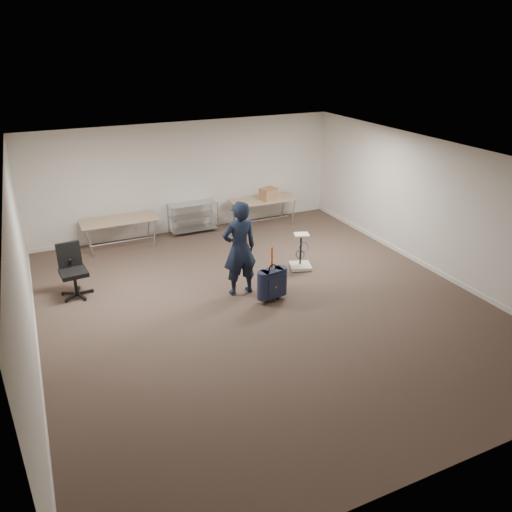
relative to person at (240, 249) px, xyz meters
name	(u,v)px	position (x,y,z in m)	size (l,w,h in m)	color
ground	(263,304)	(0.21, -0.61, -0.95)	(9.00, 9.00, 0.00)	#433229
room_shell	(235,273)	(0.21, 0.77, -0.90)	(8.00, 9.00, 9.00)	beige
folding_table_left	(119,221)	(-1.69, 3.34, -0.28)	(1.80, 0.75, 0.73)	tan
folding_table_right	(264,201)	(2.11, 3.34, -0.28)	(1.80, 0.75, 0.73)	tan
wire_shelf	(193,216)	(0.21, 3.59, -0.51)	(1.22, 0.47, 0.80)	#B7BABE
person	(240,249)	(0.00, 0.00, 0.00)	(0.70, 0.46, 1.91)	black
suitcase	(272,283)	(0.42, -0.57, -0.57)	(0.44, 0.29, 1.12)	black
office_chair	(75,280)	(-2.98, 1.27, -0.63)	(0.64, 0.64, 1.06)	black
equipment_cart	(301,259)	(1.66, 0.50, -0.74)	(0.56, 0.56, 0.81)	beige
cardboard_box	(268,194)	(2.20, 3.25, -0.07)	(0.41, 0.31, 0.31)	#926944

